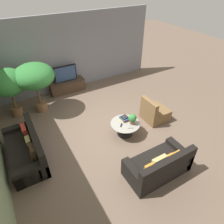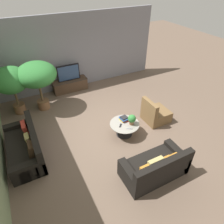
{
  "view_description": "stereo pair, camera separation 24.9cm",
  "coord_description": "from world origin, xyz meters",
  "px_view_note": "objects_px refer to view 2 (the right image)",
  "views": [
    {
      "loc": [
        -2.45,
        -4.47,
        4.39
      ],
      "look_at": [
        0.14,
        0.03,
        0.55
      ],
      "focal_mm": 32.0,
      "sensor_mm": 36.0,
      "label": 1
    },
    {
      "loc": [
        -2.23,
        -4.59,
        4.39
      ],
      "look_at": [
        0.14,
        0.03,
        0.55
      ],
      "focal_mm": 32.0,
      "sensor_mm": 36.0,
      "label": 2
    }
  ],
  "objects_px": {
    "media_console": "(70,85)",
    "potted_palm_tall": "(11,81)",
    "potted_palm_corner": "(37,76)",
    "potted_plant_tabletop": "(132,119)",
    "couch_near_entry": "(155,168)",
    "television": "(68,73)",
    "couch_by_wall": "(26,147)",
    "coffee_table": "(124,127)",
    "armchair_wicker": "(155,114)"
  },
  "relations": [
    {
      "from": "coffee_table",
      "to": "potted_palm_corner",
      "type": "xyz_separation_m",
      "value": [
        -1.97,
        2.65,
        1.05
      ]
    },
    {
      "from": "television",
      "to": "potted_palm_tall",
      "type": "relative_size",
      "value": 0.53
    },
    {
      "from": "couch_by_wall",
      "to": "potted_palm_tall",
      "type": "distance_m",
      "value": 2.47
    },
    {
      "from": "couch_near_entry",
      "to": "potted_palm_corner",
      "type": "distance_m",
      "value": 4.85
    },
    {
      "from": "media_console",
      "to": "coffee_table",
      "type": "distance_m",
      "value": 3.55
    },
    {
      "from": "potted_plant_tabletop",
      "to": "television",
      "type": "bearing_deg",
      "value": 103.13
    },
    {
      "from": "coffee_table",
      "to": "potted_plant_tabletop",
      "type": "xyz_separation_m",
      "value": [
        0.18,
        -0.11,
        0.33
      ]
    },
    {
      "from": "television",
      "to": "coffee_table",
      "type": "distance_m",
      "value": 3.59
    },
    {
      "from": "couch_near_entry",
      "to": "armchair_wicker",
      "type": "distance_m",
      "value": 2.29
    },
    {
      "from": "potted_palm_corner",
      "to": "potted_plant_tabletop",
      "type": "distance_m",
      "value": 3.58
    },
    {
      "from": "television",
      "to": "coffee_table",
      "type": "height_order",
      "value": "television"
    },
    {
      "from": "television",
      "to": "couch_near_entry",
      "type": "height_order",
      "value": "television"
    },
    {
      "from": "coffee_table",
      "to": "couch_near_entry",
      "type": "relative_size",
      "value": 0.56
    },
    {
      "from": "potted_plant_tabletop",
      "to": "couch_by_wall",
      "type": "bearing_deg",
      "value": 168.25
    },
    {
      "from": "potted_plant_tabletop",
      "to": "couch_near_entry",
      "type": "bearing_deg",
      "value": -99.82
    },
    {
      "from": "armchair_wicker",
      "to": "potted_palm_tall",
      "type": "height_order",
      "value": "potted_palm_tall"
    },
    {
      "from": "couch_by_wall",
      "to": "potted_plant_tabletop",
      "type": "distance_m",
      "value": 3.15
    },
    {
      "from": "couch_by_wall",
      "to": "potted_palm_tall",
      "type": "relative_size",
      "value": 1.1
    },
    {
      "from": "media_console",
      "to": "potted_palm_tall",
      "type": "height_order",
      "value": "potted_palm_tall"
    },
    {
      "from": "potted_palm_tall",
      "to": "potted_plant_tabletop",
      "type": "distance_m",
      "value": 4.2
    },
    {
      "from": "media_console",
      "to": "potted_plant_tabletop",
      "type": "bearing_deg",
      "value": -76.87
    },
    {
      "from": "coffee_table",
      "to": "television",
      "type": "bearing_deg",
      "value": 100.76
    },
    {
      "from": "coffee_table",
      "to": "potted_palm_tall",
      "type": "bearing_deg",
      "value": 135.07
    },
    {
      "from": "couch_near_entry",
      "to": "couch_by_wall",
      "type": "bearing_deg",
      "value": -38.48
    },
    {
      "from": "potted_plant_tabletop",
      "to": "armchair_wicker",
      "type": "bearing_deg",
      "value": 12.4
    },
    {
      "from": "potted_palm_tall",
      "to": "couch_near_entry",
      "type": "bearing_deg",
      "value": -58.96
    },
    {
      "from": "coffee_table",
      "to": "potted_plant_tabletop",
      "type": "distance_m",
      "value": 0.39
    },
    {
      "from": "media_console",
      "to": "potted_palm_corner",
      "type": "xyz_separation_m",
      "value": [
        -1.31,
        -0.84,
        1.09
      ]
    },
    {
      "from": "armchair_wicker",
      "to": "potted_palm_corner",
      "type": "height_order",
      "value": "potted_palm_corner"
    },
    {
      "from": "media_console",
      "to": "potted_plant_tabletop",
      "type": "xyz_separation_m",
      "value": [
        0.84,
        -3.6,
        0.37
      ]
    },
    {
      "from": "armchair_wicker",
      "to": "potted_plant_tabletop",
      "type": "distance_m",
      "value": 1.19
    },
    {
      "from": "potted_plant_tabletop",
      "to": "media_console",
      "type": "bearing_deg",
      "value": 103.13
    },
    {
      "from": "couch_by_wall",
      "to": "coffee_table",
      "type": "bearing_deg",
      "value": 79.72
    },
    {
      "from": "couch_by_wall",
      "to": "couch_near_entry",
      "type": "xyz_separation_m",
      "value": [
        2.79,
        -2.22,
        0.0
      ]
    },
    {
      "from": "television",
      "to": "potted_palm_tall",
      "type": "bearing_deg",
      "value": -161.83
    },
    {
      "from": "coffee_table",
      "to": "potted_plant_tabletop",
      "type": "height_order",
      "value": "potted_plant_tabletop"
    },
    {
      "from": "media_console",
      "to": "coffee_table",
      "type": "bearing_deg",
      "value": -79.25
    },
    {
      "from": "armchair_wicker",
      "to": "potted_palm_tall",
      "type": "bearing_deg",
      "value": 56.93
    },
    {
      "from": "media_console",
      "to": "potted_plant_tabletop",
      "type": "height_order",
      "value": "potted_plant_tabletop"
    },
    {
      "from": "media_console",
      "to": "potted_palm_tall",
      "type": "xyz_separation_m",
      "value": [
        -2.13,
        -0.7,
        1.0
      ]
    },
    {
      "from": "armchair_wicker",
      "to": "potted_plant_tabletop",
      "type": "height_order",
      "value": "armchair_wicker"
    },
    {
      "from": "media_console",
      "to": "potted_palm_corner",
      "type": "distance_m",
      "value": 1.9
    },
    {
      "from": "media_console",
      "to": "armchair_wicker",
      "type": "xyz_separation_m",
      "value": [
        1.95,
        -3.36,
        0.02
      ]
    },
    {
      "from": "potted_plant_tabletop",
      "to": "coffee_table",
      "type": "bearing_deg",
      "value": 147.29
    },
    {
      "from": "media_console",
      "to": "potted_palm_tall",
      "type": "relative_size",
      "value": 0.83
    },
    {
      "from": "couch_by_wall",
      "to": "potted_palm_tall",
      "type": "xyz_separation_m",
      "value": [
        0.09,
        2.26,
        0.97
      ]
    },
    {
      "from": "media_console",
      "to": "television",
      "type": "relative_size",
      "value": 1.57
    },
    {
      "from": "media_console",
      "to": "potted_palm_corner",
      "type": "height_order",
      "value": "potted_palm_corner"
    },
    {
      "from": "potted_palm_corner",
      "to": "potted_plant_tabletop",
      "type": "xyz_separation_m",
      "value": [
        2.15,
        -2.77,
        -0.72
      ]
    },
    {
      "from": "armchair_wicker",
      "to": "potted_palm_corner",
      "type": "relative_size",
      "value": 0.47
    }
  ]
}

